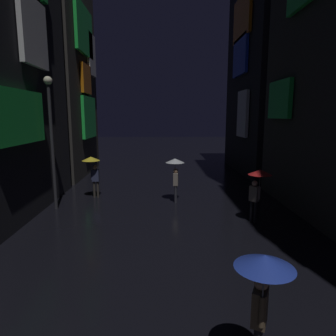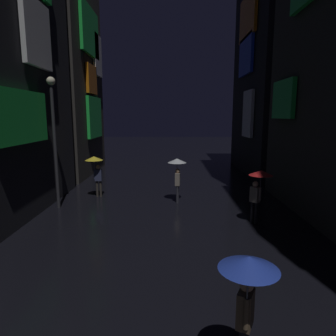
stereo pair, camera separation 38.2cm
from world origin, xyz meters
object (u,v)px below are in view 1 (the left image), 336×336
(pedestrian_foreground_right_blue, at_px, (263,281))
(pedestrian_foreground_left_clear, at_px, (175,168))
(pedestrian_midstreet_centre_yellow, at_px, (92,166))
(pedestrian_midstreet_left_red, at_px, (258,181))
(streetlamp_left_far, at_px, (51,129))

(pedestrian_foreground_right_blue, relative_size, pedestrian_foreground_left_clear, 1.00)
(pedestrian_foreground_right_blue, bearing_deg, pedestrian_midstreet_centre_yellow, 114.74)
(pedestrian_foreground_left_clear, bearing_deg, pedestrian_midstreet_left_red, -44.42)
(streetlamp_left_far, bearing_deg, pedestrian_foreground_left_clear, 10.69)
(pedestrian_midstreet_centre_yellow, xyz_separation_m, streetlamp_left_far, (-1.28, -1.84, 1.92))
(pedestrian_midstreet_left_red, xyz_separation_m, pedestrian_midstreet_centre_yellow, (-7.18, 3.81, 0.00))
(streetlamp_left_far, bearing_deg, pedestrian_midstreet_centre_yellow, 55.29)
(pedestrian_foreground_left_clear, xyz_separation_m, streetlamp_left_far, (-5.41, -1.02, 1.92))
(pedestrian_midstreet_left_red, bearing_deg, pedestrian_midstreet_centre_yellow, 152.07)
(pedestrian_foreground_left_clear, distance_m, pedestrian_midstreet_left_red, 4.26)
(pedestrian_foreground_left_clear, relative_size, pedestrian_midstreet_left_red, 1.00)
(pedestrian_foreground_right_blue, xyz_separation_m, pedestrian_midstreet_centre_yellow, (-4.98, 10.81, 0.00))
(pedestrian_foreground_right_blue, relative_size, pedestrian_midstreet_centre_yellow, 1.00)
(streetlamp_left_far, bearing_deg, pedestrian_foreground_right_blue, -55.08)
(pedestrian_midstreet_centre_yellow, relative_size, streetlamp_left_far, 0.37)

